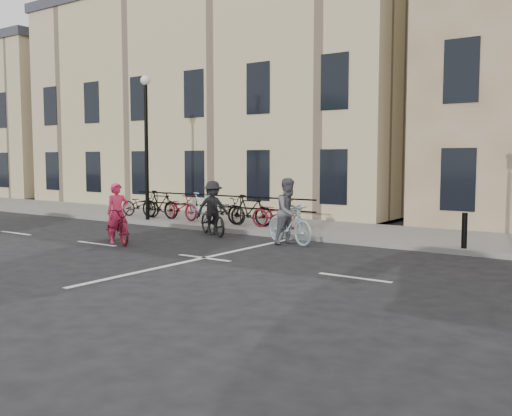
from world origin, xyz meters
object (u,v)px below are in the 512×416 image
Objects in this scene: lamp_post at (146,129)px; cyclist_pink at (118,222)px; cyclist_dark at (213,214)px; cyclist_grey at (289,218)px.

lamp_post reaches higher than cyclist_pink.
cyclist_pink is 3.11m from cyclist_dark.
lamp_post is at bearing 99.05° from cyclist_grey.
lamp_post reaches higher than cyclist_grey.
lamp_post is 5.00m from cyclist_dark.
lamp_post reaches higher than cyclist_dark.
cyclist_dark is (-3.00, 0.26, -0.08)m from cyclist_grey.
cyclist_pink is 1.02× the size of cyclist_dark.
cyclist_pink is (2.88, -3.94, -2.89)m from lamp_post.
cyclist_pink is 1.02× the size of cyclist_grey.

